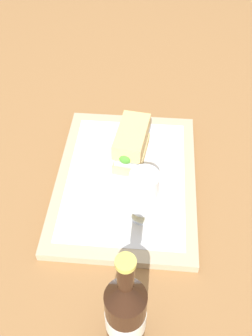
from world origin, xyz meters
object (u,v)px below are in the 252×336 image
beer_bottle (126,314)px  sandwich (131,144)px  beer_glass (144,194)px  plate (131,159)px

beer_bottle → sandwich: bearing=-176.9°
sandwich → beer_glass: 0.16m
beer_glass → sandwich: bearing=-166.5°
plate → beer_glass: bearing=13.1°
plate → beer_bottle: bearing=3.0°
plate → beer_glass: beer_glass is taller
beer_bottle → plate: bearing=-177.0°
beer_glass → beer_bottle: beer_bottle is taller
plate → beer_glass: (0.16, 0.04, 0.06)m
beer_glass → beer_bottle: bearing=-3.4°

